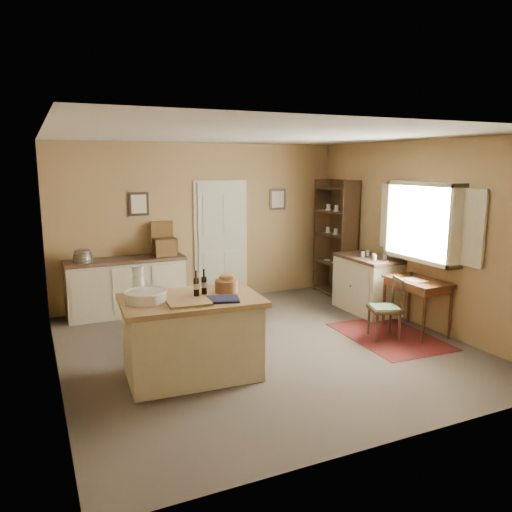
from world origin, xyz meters
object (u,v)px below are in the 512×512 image
at_px(work_island, 191,335).
at_px(writing_desk, 417,286).
at_px(sideboard, 127,285).
at_px(shelving_unit, 338,238).
at_px(desk_chair, 384,309).
at_px(right_cabinet, 367,284).

xyz_separation_m(work_island, writing_desk, (3.33, 0.10, 0.19)).
xyz_separation_m(sideboard, shelving_unit, (3.70, -0.34, 0.55)).
bearing_deg(shelving_unit, work_island, -146.25).
relative_size(writing_desk, desk_chair, 1.08).
height_order(desk_chair, right_cabinet, right_cabinet).
bearing_deg(sideboard, writing_desk, -35.90).
xyz_separation_m(right_cabinet, shelving_unit, (0.15, 1.10, 0.58)).
bearing_deg(right_cabinet, shelving_unit, 82.02).
relative_size(writing_desk, shelving_unit, 0.43).
xyz_separation_m(writing_desk, desk_chair, (-0.57, -0.01, -0.25)).
bearing_deg(shelving_unit, writing_desk, -93.96).
bearing_deg(work_island, right_cabinet, 23.72).
bearing_deg(desk_chair, writing_desk, 19.31).
xyz_separation_m(writing_desk, shelving_unit, (0.15, 2.23, 0.37)).
height_order(writing_desk, right_cabinet, right_cabinet).
bearing_deg(desk_chair, sideboard, 157.02).
relative_size(work_island, sideboard, 0.86).
bearing_deg(shelving_unit, desk_chair, -107.84).
relative_size(work_island, shelving_unit, 0.76).
xyz_separation_m(sideboard, right_cabinet, (3.54, -1.44, -0.02)).
height_order(work_island, sideboard, work_island).
bearing_deg(writing_desk, work_island, -178.31).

